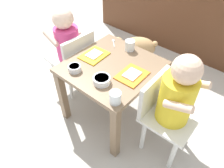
% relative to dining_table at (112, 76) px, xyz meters
% --- Properties ---
extents(ground_plane, '(7.00, 7.00, 0.00)m').
position_rel_dining_table_xyz_m(ground_plane, '(0.00, 0.00, -0.36)').
color(ground_plane, '#B2ADA3').
extents(dining_table, '(0.52, 0.54, 0.45)m').
position_rel_dining_table_xyz_m(dining_table, '(0.00, 0.00, 0.00)').
color(dining_table, '#7A6047').
rests_on(dining_table, ground).
extents(seated_child_left, '(0.30, 0.30, 0.67)m').
position_rel_dining_table_xyz_m(seated_child_left, '(-0.42, 0.01, 0.06)').
color(seated_child_left, silver).
rests_on(seated_child_left, ground).
extents(seated_child_right, '(0.28, 0.28, 0.71)m').
position_rel_dining_table_xyz_m(seated_child_right, '(0.42, 0.01, 0.08)').
color(seated_child_right, silver).
rests_on(seated_child_right, ground).
extents(dog, '(0.36, 0.34, 0.33)m').
position_rel_dining_table_xyz_m(dog, '(-0.19, 0.52, -0.14)').
color(dog, tan).
rests_on(dog, ground).
extents(food_tray_left, '(0.14, 0.18, 0.02)m').
position_rel_dining_table_xyz_m(food_tray_left, '(-0.15, 0.00, 0.09)').
color(food_tray_left, gold).
rests_on(food_tray_left, dining_table).
extents(food_tray_right, '(0.15, 0.18, 0.02)m').
position_rel_dining_table_xyz_m(food_tray_right, '(0.15, 0.00, 0.09)').
color(food_tray_right, orange).
rests_on(food_tray_right, dining_table).
extents(water_cup_left, '(0.06, 0.06, 0.07)m').
position_rel_dining_table_xyz_m(water_cup_left, '(-0.02, 0.20, 0.11)').
color(water_cup_left, white).
rests_on(water_cup_left, dining_table).
extents(water_cup_right, '(0.06, 0.06, 0.07)m').
position_rel_dining_table_xyz_m(water_cup_right, '(0.21, -0.22, 0.11)').
color(water_cup_right, white).
rests_on(water_cup_right, dining_table).
extents(cereal_bowl_right_side, '(0.10, 0.10, 0.04)m').
position_rel_dining_table_xyz_m(cereal_bowl_right_side, '(0.06, -0.15, 0.10)').
color(cereal_bowl_right_side, white).
rests_on(cereal_bowl_right_side, dining_table).
extents(veggie_bowl_near, '(0.08, 0.08, 0.04)m').
position_rel_dining_table_xyz_m(veggie_bowl_near, '(-0.13, -0.18, 0.10)').
color(veggie_bowl_near, white).
rests_on(veggie_bowl_near, dining_table).
extents(spoon_by_left_tray, '(0.08, 0.08, 0.01)m').
position_rel_dining_table_xyz_m(spoon_by_left_tray, '(-0.16, 0.20, 0.09)').
color(spoon_by_left_tray, silver).
rests_on(spoon_by_left_tray, dining_table).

